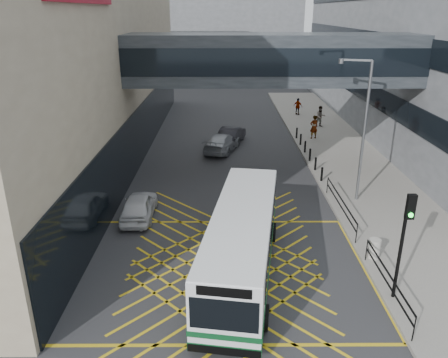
{
  "coord_description": "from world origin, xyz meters",
  "views": [
    {
      "loc": [
        -0.08,
        -15.94,
        10.31
      ],
      "look_at": [
        0.0,
        4.0,
        2.6
      ],
      "focal_mm": 35.0,
      "sensor_mm": 36.0,
      "label": 1
    }
  ],
  "objects_px": {
    "bus": "(243,239)",
    "traffic_light": "(405,232)",
    "car_silver": "(222,142)",
    "street_lamp": "(362,123)",
    "pedestrian_a": "(314,127)",
    "pedestrian_b": "(320,117)",
    "car_white": "(139,205)",
    "pedestrian_c": "(298,107)",
    "litter_bin": "(374,248)",
    "car_dark": "(231,135)"
  },
  "relations": [
    {
      "from": "bus",
      "to": "traffic_light",
      "type": "bearing_deg",
      "value": -11.51
    },
    {
      "from": "car_silver",
      "to": "street_lamp",
      "type": "distance_m",
      "value": 12.92
    },
    {
      "from": "pedestrian_a",
      "to": "pedestrian_b",
      "type": "height_order",
      "value": "pedestrian_a"
    },
    {
      "from": "car_silver",
      "to": "pedestrian_b",
      "type": "height_order",
      "value": "pedestrian_b"
    },
    {
      "from": "car_white",
      "to": "pedestrian_c",
      "type": "distance_m",
      "value": 26.89
    },
    {
      "from": "traffic_light",
      "to": "pedestrian_c",
      "type": "height_order",
      "value": "traffic_light"
    },
    {
      "from": "bus",
      "to": "pedestrian_b",
      "type": "xyz_separation_m",
      "value": [
        8.31,
        24.06,
        -0.42
      ]
    },
    {
      "from": "bus",
      "to": "pedestrian_c",
      "type": "height_order",
      "value": "bus"
    },
    {
      "from": "bus",
      "to": "traffic_light",
      "type": "relative_size",
      "value": 2.42
    },
    {
      "from": "street_lamp",
      "to": "pedestrian_a",
      "type": "relative_size",
      "value": 3.96
    },
    {
      "from": "car_white",
      "to": "pedestrian_c",
      "type": "bearing_deg",
      "value": -117.84
    },
    {
      "from": "car_silver",
      "to": "pedestrian_c",
      "type": "height_order",
      "value": "pedestrian_c"
    },
    {
      "from": "bus",
      "to": "pedestrian_b",
      "type": "bearing_deg",
      "value": 79.7
    },
    {
      "from": "traffic_light",
      "to": "pedestrian_b",
      "type": "relative_size",
      "value": 2.26
    },
    {
      "from": "street_lamp",
      "to": "pedestrian_b",
      "type": "bearing_deg",
      "value": 101.46
    },
    {
      "from": "traffic_light",
      "to": "street_lamp",
      "type": "bearing_deg",
      "value": 84.21
    },
    {
      "from": "traffic_light",
      "to": "pedestrian_c",
      "type": "xyz_separation_m",
      "value": [
        1.39,
        31.21,
        -1.96
      ]
    },
    {
      "from": "bus",
      "to": "litter_bin",
      "type": "relative_size",
      "value": 11.84
    },
    {
      "from": "car_silver",
      "to": "car_white",
      "type": "bearing_deg",
      "value": 87.08
    },
    {
      "from": "street_lamp",
      "to": "pedestrian_a",
      "type": "xyz_separation_m",
      "value": [
        0.19,
        12.78,
        -3.46
      ]
    },
    {
      "from": "pedestrian_a",
      "to": "street_lamp",
      "type": "bearing_deg",
      "value": 68.37
    },
    {
      "from": "pedestrian_c",
      "to": "bus",
      "type": "bearing_deg",
      "value": 112.82
    },
    {
      "from": "traffic_light",
      "to": "pedestrian_a",
      "type": "xyz_separation_m",
      "value": [
        1.25,
        22.13,
        -1.82
      ]
    },
    {
      "from": "car_dark",
      "to": "pedestrian_a",
      "type": "bearing_deg",
      "value": -157.26
    },
    {
      "from": "car_white",
      "to": "car_silver",
      "type": "distance_m",
      "value": 12.58
    },
    {
      "from": "bus",
      "to": "car_dark",
      "type": "xyz_separation_m",
      "value": [
        -0.07,
        19.16,
        -0.82
      ]
    },
    {
      "from": "pedestrian_c",
      "to": "car_white",
      "type": "bearing_deg",
      "value": 99.22
    },
    {
      "from": "bus",
      "to": "car_white",
      "type": "bearing_deg",
      "value": 143.93
    },
    {
      "from": "litter_bin",
      "to": "pedestrian_b",
      "type": "bearing_deg",
      "value": 83.85
    },
    {
      "from": "pedestrian_b",
      "to": "car_dark",
      "type": "bearing_deg",
      "value": -156.99
    },
    {
      "from": "traffic_light",
      "to": "pedestrian_c",
      "type": "relative_size",
      "value": 2.54
    },
    {
      "from": "bus",
      "to": "pedestrian_a",
      "type": "xyz_separation_m",
      "value": [
        6.91,
        20.04,
        -0.39
      ]
    },
    {
      "from": "traffic_light",
      "to": "litter_bin",
      "type": "xyz_separation_m",
      "value": [
        0.16,
        2.94,
        -2.37
      ]
    },
    {
      "from": "pedestrian_a",
      "to": "pedestrian_b",
      "type": "bearing_deg",
      "value": -130.04
    },
    {
      "from": "street_lamp",
      "to": "pedestrian_a",
      "type": "bearing_deg",
      "value": 106.03
    },
    {
      "from": "car_white",
      "to": "pedestrian_a",
      "type": "relative_size",
      "value": 2.2
    },
    {
      "from": "litter_bin",
      "to": "car_white",
      "type": "bearing_deg",
      "value": 158.46
    },
    {
      "from": "car_white",
      "to": "traffic_light",
      "type": "distance_m",
      "value": 13.31
    },
    {
      "from": "traffic_light",
      "to": "bus",
      "type": "bearing_deg",
      "value": 160.46
    },
    {
      "from": "car_dark",
      "to": "traffic_light",
      "type": "relative_size",
      "value": 1.05
    },
    {
      "from": "bus",
      "to": "car_silver",
      "type": "xyz_separation_m",
      "value": [
        -0.84,
        16.99,
        -0.8
      ]
    },
    {
      "from": "street_lamp",
      "to": "litter_bin",
      "type": "distance_m",
      "value": 7.61
    },
    {
      "from": "bus",
      "to": "car_dark",
      "type": "bearing_deg",
      "value": 98.97
    },
    {
      "from": "litter_bin",
      "to": "car_dark",
      "type": "bearing_deg",
      "value": 107.81
    },
    {
      "from": "street_lamp",
      "to": "car_dark",
      "type": "bearing_deg",
      "value": 136.58
    },
    {
      "from": "litter_bin",
      "to": "pedestrian_a",
      "type": "distance_m",
      "value": 19.23
    },
    {
      "from": "car_white",
      "to": "pedestrian_b",
      "type": "height_order",
      "value": "pedestrian_b"
    },
    {
      "from": "bus",
      "to": "pedestrian_a",
      "type": "height_order",
      "value": "bus"
    },
    {
      "from": "bus",
      "to": "traffic_light",
      "type": "xyz_separation_m",
      "value": [
        5.65,
        -2.09,
        1.43
      ]
    },
    {
      "from": "bus",
      "to": "car_silver",
      "type": "relative_size",
      "value": 2.21
    }
  ]
}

